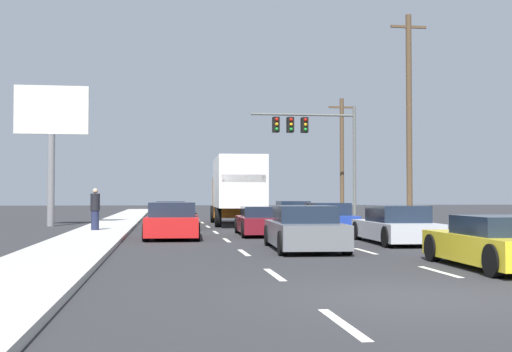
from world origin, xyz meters
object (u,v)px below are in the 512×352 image
(car_tan, at_px, (171,213))
(utility_pole_far, at_px, (342,156))
(box_truck, at_px, (237,187))
(car_maroon, at_px, (264,222))
(roadside_billboard, at_px, (51,128))
(car_navy, at_px, (293,213))
(utility_pole_mid, at_px, (409,118))
(car_red, at_px, (173,222))
(car_blue, at_px, (327,218))
(car_yellow, at_px, (501,244))
(pedestrian_near_corner, at_px, (95,209))
(car_black, at_px, (176,217))
(car_silver, at_px, (396,226))
(traffic_signal_mast, at_px, (308,134))
(car_gray, at_px, (304,230))

(car_tan, bearing_deg, utility_pole_far, 24.58)
(box_truck, distance_m, car_maroon, 9.13)
(car_maroon, distance_m, roadside_billboard, 13.75)
(car_navy, relative_size, utility_pole_mid, 0.41)
(car_red, distance_m, box_truck, 11.02)
(car_blue, bearing_deg, roadside_billboard, 155.14)
(car_yellow, bearing_deg, car_tan, 105.11)
(car_tan, relative_size, utility_pole_far, 0.54)
(car_red, distance_m, roadside_billboard, 12.66)
(pedestrian_near_corner, bearing_deg, car_navy, 41.36)
(pedestrian_near_corner, bearing_deg, car_red, -49.57)
(car_yellow, bearing_deg, car_navy, 89.87)
(utility_pole_far, height_order, roadside_billboard, utility_pole_far)
(car_black, bearing_deg, car_silver, -55.76)
(car_maroon, bearing_deg, car_yellow, -74.90)
(roadside_billboard, bearing_deg, car_yellow, -58.79)
(car_red, distance_m, car_maroon, 3.78)
(car_black, relative_size, roadside_billboard, 0.64)
(car_black, xyz_separation_m, car_red, (-0.23, -6.68, 0.03))
(car_red, xyz_separation_m, car_blue, (6.82, 4.35, -0.03))
(car_maroon, xyz_separation_m, utility_pole_far, (8.09, 18.03, 3.68))
(car_blue, height_order, utility_pole_mid, utility_pole_mid)
(car_blue, distance_m, roadside_billboard, 14.76)
(utility_pole_far, bearing_deg, utility_pole_mid, -90.24)
(car_yellow, bearing_deg, roadside_billboard, 121.21)
(car_red, bearing_deg, car_navy, 61.07)
(pedestrian_near_corner, bearing_deg, utility_pole_far, 46.92)
(car_yellow, height_order, roadside_billboard, roadside_billboard)
(car_yellow, distance_m, roadside_billboard, 25.03)
(utility_pole_mid, bearing_deg, car_navy, 130.18)
(car_navy, xyz_separation_m, utility_pole_mid, (4.71, -5.57, 4.79))
(car_silver, xyz_separation_m, utility_pole_mid, (4.44, 10.29, 4.80))
(box_truck, distance_m, utility_pole_mid, 9.45)
(car_navy, distance_m, car_blue, 8.06)
(car_tan, height_order, utility_pole_mid, utility_pole_mid)
(car_navy, height_order, car_silver, car_navy)
(traffic_signal_mast, distance_m, roadside_billboard, 15.83)
(roadside_billboard, bearing_deg, car_maroon, -43.23)
(utility_pole_mid, xyz_separation_m, roadside_billboard, (-17.52, 3.44, -0.38))
(car_gray, height_order, utility_pole_mid, utility_pole_mid)
(car_maroon, relative_size, car_navy, 1.01)
(car_black, bearing_deg, car_yellow, -69.38)
(car_silver, relative_size, utility_pole_mid, 0.45)
(car_black, relative_size, utility_pole_mid, 0.44)
(utility_pole_far, distance_m, pedestrian_near_corner, 21.79)
(car_gray, bearing_deg, car_tan, 100.28)
(roadside_billboard, bearing_deg, pedestrian_near_corner, -66.70)
(car_tan, xyz_separation_m, car_red, (-0.08, -14.11, 0.02))
(car_maroon, relative_size, utility_pole_mid, 0.42)
(car_maroon, bearing_deg, car_navy, 73.22)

